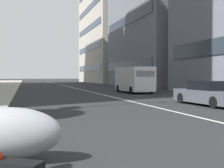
% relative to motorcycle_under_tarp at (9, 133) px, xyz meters
% --- Properties ---
extents(lane_centre_stripe, '(110.00, 0.16, 0.01)m').
position_rel_motorcycle_under_tarp_xyz_m(lane_centre_stripe, '(32.17, -6.87, -0.56)').
color(lane_centre_stripe, silver).
rests_on(lane_centre_stripe, ground).
extents(motorcycle_under_tarp, '(1.40, 2.12, 1.04)m').
position_rel_motorcycle_under_tarp_xyz_m(motorcycle_under_tarp, '(0.00, 0.00, 0.00)').
color(motorcycle_under_tarp, gray).
rests_on(motorcycle_under_tarp, ground).
extents(car_following_behind, '(4.75, 2.03, 1.37)m').
position_rel_motorcycle_under_tarp_xyz_m(car_following_behind, '(8.55, -10.24, 0.07)').
color(car_following_behind, '#4C515B').
rests_on(car_following_behind, ground).
extents(delivery_van_ahead, '(5.64, 2.26, 2.50)m').
position_rel_motorcycle_under_tarp_xyz_m(delivery_van_ahead, '(21.50, -10.59, 0.77)').
color(delivery_van_ahead, silver).
rests_on(delivery_van_ahead, ground).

